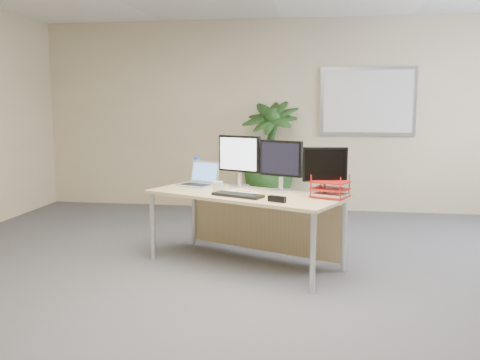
% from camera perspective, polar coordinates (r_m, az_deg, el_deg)
% --- Properties ---
extents(floor, '(8.00, 8.00, 0.00)m').
position_cam_1_polar(floor, '(4.03, -0.66, -14.26)').
color(floor, '#4E4E54').
rests_on(floor, ground).
extents(back_wall, '(7.00, 0.04, 2.70)m').
position_cam_1_polar(back_wall, '(7.69, 4.39, 6.87)').
color(back_wall, '#C2AF89').
rests_on(back_wall, floor).
extents(whiteboard, '(1.30, 0.04, 0.95)m').
position_cam_1_polar(whiteboard, '(7.65, 13.47, 8.15)').
color(whiteboard, '#AAAAAF').
rests_on(whiteboard, back_wall).
extents(desk, '(1.98, 1.43, 0.70)m').
position_cam_1_polar(desk, '(5.12, 1.12, -2.85)').
color(desk, tan).
rests_on(desk, floor).
extents(floor_plant, '(1.01, 1.01, 1.50)m').
position_cam_1_polar(floor_plant, '(7.45, 3.15, 2.20)').
color(floor_plant, '#193D16').
rests_on(floor_plant, floor).
extents(monitor_left, '(0.44, 0.22, 0.52)m').
position_cam_1_polar(monitor_left, '(5.30, -0.08, 2.37)').
color(monitor_left, silver).
rests_on(monitor_left, desk).
extents(monitor_right, '(0.42, 0.21, 0.49)m').
position_cam_1_polar(monitor_right, '(5.07, 4.40, 1.88)').
color(monitor_right, silver).
rests_on(monitor_right, desk).
extents(monitor_dark, '(0.40, 0.18, 0.45)m').
position_cam_1_polar(monitor_dark, '(4.85, 9.04, 1.23)').
color(monitor_dark, silver).
rests_on(monitor_dark, desk).
extents(laptop, '(0.43, 0.41, 0.24)m').
position_cam_1_polar(laptop, '(5.46, -4.29, 0.03)').
color(laptop, silver).
rests_on(laptop, desk).
extents(keyboard, '(0.50, 0.34, 0.03)m').
position_cam_1_polar(keyboard, '(4.83, -0.22, -1.61)').
color(keyboard, black).
rests_on(keyboard, desk).
extents(coffee_mug, '(0.13, 0.09, 0.10)m').
position_cam_1_polar(coffee_mug, '(5.08, -2.39, -0.71)').
color(coffee_mug, silver).
rests_on(coffee_mug, desk).
extents(spiral_notebook, '(0.37, 0.37, 0.01)m').
position_cam_1_polar(spiral_notebook, '(5.01, 0.12, -1.33)').
color(spiral_notebook, silver).
rests_on(spiral_notebook, desk).
extents(orange_pen, '(0.15, 0.05, 0.01)m').
position_cam_1_polar(orange_pen, '(5.03, 0.37, -1.17)').
color(orange_pen, orange).
rests_on(orange_pen, spiral_notebook).
extents(yellow_highlighter, '(0.12, 0.06, 0.02)m').
position_cam_1_polar(yellow_highlighter, '(4.89, 2.04, -1.54)').
color(yellow_highlighter, yellow).
rests_on(yellow_highlighter, desk).
extents(water_bottle, '(0.07, 0.07, 0.26)m').
position_cam_1_polar(water_bottle, '(5.69, -4.62, 1.05)').
color(water_bottle, '#A9BCC7').
rests_on(water_bottle, desk).
extents(letter_tray, '(0.37, 0.34, 0.14)m').
position_cam_1_polar(letter_tray, '(4.82, 9.58, -1.10)').
color(letter_tray, '#AF1915').
rests_on(letter_tray, desk).
extents(stapler, '(0.16, 0.10, 0.05)m').
position_cam_1_polar(stapler, '(4.56, 3.96, -2.04)').
color(stapler, black).
rests_on(stapler, desk).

